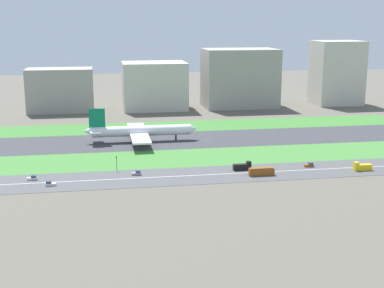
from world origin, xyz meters
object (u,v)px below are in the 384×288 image
Objects in this scene: car_0 at (137,173)px; cargo_warehouse at (337,73)px; truck_1 at (362,167)px; terminal_building at (60,90)px; airliner at (139,131)px; car_1 at (50,184)px; traffic_light at (117,162)px; fuel_tank_west at (161,91)px; office_tower at (240,78)px; hangar_building at (154,86)px; truck_0 at (243,167)px; bus_0 at (261,172)px; car_2 at (309,165)px; car_3 at (32,178)px.

car_0 is 0.09× the size of cargo_warehouse.
truck_1 is 242.70m from terminal_building.
car_1 is at bearing -119.06° from airliner.
fuel_tank_west is at bearing 78.20° from traffic_light.
traffic_light is 203.37m from office_tower.
cargo_warehouse is (149.75, 0.00, 7.59)m from hangar_building.
traffic_light is at bearing 172.12° from truck_0.
terminal_building reaches higher than truck_1.
bus_0 reaches higher than car_1.
car_2 and car_3 have the same top height.
traffic_light is 0.14× the size of cargo_warehouse.
traffic_light is (-112.26, 17.99, 2.62)m from truck_1.
airliner is at bearing 52.78° from car_3.
car_2 and car_1 have the same top height.
car_3 is at bearing -111.70° from hangar_building.
fuel_tank_west is at bearing -107.39° from car_1.
car_0 is 187.90m from terminal_building.
car_3 is at bearing -127.65° from office_tower.
car_0 is 0.52× the size of truck_0.
terminal_building reaches higher than car_2.
car_1 is (-92.29, 0.00, -0.90)m from bus_0.
terminal_building is at bearing 180.00° from cargo_warehouse.
airliner is at bearing -100.32° from hangar_building.
car_2 is 32.76m from truck_0.
bus_0 is 101.10m from car_3.
terminal_building is 0.86× the size of office_tower.
truck_1 is at bearing -52.42° from terminal_building.
hangar_building reaches higher than terminal_building.
airliner reaches higher than car_1.
car_1 is (-86.25, -10.00, -0.75)m from truck_0.
terminal_building is at bearing 124.70° from car_2.
truck_1 reaches higher than bus_0.
bus_0 reaches higher than car_2.
fuel_tank_west is (82.54, 227.00, 6.70)m from car_3.
traffic_light is 0.41× the size of fuel_tank_west.
cargo_warehouse reaches higher than fuel_tank_west.
terminal_building is 93.27m from fuel_tank_west.
truck_0 is at bearing -7.88° from traffic_light.
truck_0 reaches higher than car_3.
car_1 is 288.47m from cargo_warehouse.
car_1 is at bearing -87.91° from terminal_building.
car_0 is 1.00× the size of car_1.
car_0 is 0.61× the size of traffic_light.
terminal_building is (-99.30, 192.00, 14.42)m from bus_0.
truck_0 is (49.13, -0.00, 0.75)m from car_0.
fuel_tank_west is (45.75, 219.01, 3.33)m from traffic_light.
fuel_tank_west reaches higher than car_3.
bus_0 is 2.64× the size of car_0.
bus_0 is 66.35m from traffic_light.
car_2 is 0.08× the size of office_tower.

